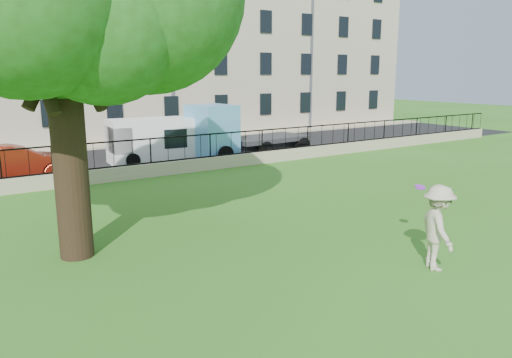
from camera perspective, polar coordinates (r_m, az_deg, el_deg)
ground at (r=12.88m, az=9.04°, el=-8.85°), size 120.00×120.00×0.00m
retaining_wall at (r=22.75m, az=-11.87°, el=1.03°), size 50.00×0.40×0.60m
iron_railing at (r=22.60m, az=-11.96°, el=3.15°), size 50.00×0.05×1.13m
street at (r=27.15m, az=-15.59°, el=1.98°), size 60.00×9.00×0.01m
sidewalk at (r=32.07m, az=-18.55°, el=3.40°), size 60.00×1.40×0.12m
building_row at (r=37.32m, az=-21.70°, el=14.89°), size 56.40×10.40×13.80m
man at (r=12.45m, az=20.06°, el=-5.25°), size 1.31×1.52×2.04m
frisbee at (r=13.70m, az=18.25°, el=-0.89°), size 0.35×0.34×0.12m
red_sedan at (r=23.67m, az=-25.77°, el=1.64°), size 4.64×1.65×1.53m
white_van at (r=26.47m, az=-10.71°, el=4.42°), size 5.52×2.60×2.24m
blue_truck at (r=27.80m, az=-0.75°, el=5.68°), size 7.10×2.97×2.91m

